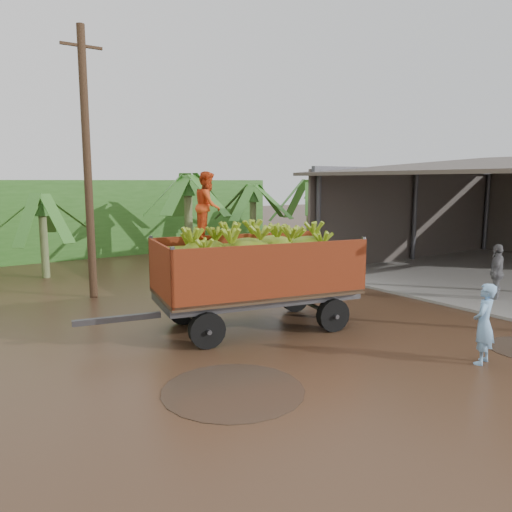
{
  "coord_description": "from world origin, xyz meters",
  "views": [
    {
      "loc": [
        -7.42,
        -8.48,
        3.56
      ],
      "look_at": [
        -0.32,
        1.75,
        1.68
      ],
      "focal_mm": 35.0,
      "sensor_mm": 36.0,
      "label": 1
    }
  ],
  "objects_px": {
    "banana_trailer": "(255,270)",
    "man_blue": "(484,324)",
    "utility_pole": "(87,164)",
    "man_grey": "(497,273)"
  },
  "relations": [
    {
      "from": "man_blue",
      "to": "man_grey",
      "type": "distance_m",
      "value": 5.8
    },
    {
      "from": "man_blue",
      "to": "utility_pole",
      "type": "xyz_separation_m",
      "value": [
        -4.56,
        10.04,
        3.26
      ]
    },
    {
      "from": "man_blue",
      "to": "man_grey",
      "type": "xyz_separation_m",
      "value": [
        5.15,
        2.68,
        0.06
      ]
    },
    {
      "from": "man_blue",
      "to": "man_grey",
      "type": "relative_size",
      "value": 0.93
    },
    {
      "from": "banana_trailer",
      "to": "man_blue",
      "type": "relative_size",
      "value": 4.17
    },
    {
      "from": "banana_trailer",
      "to": "man_blue",
      "type": "bearing_deg",
      "value": -51.47
    },
    {
      "from": "banana_trailer",
      "to": "utility_pole",
      "type": "bearing_deg",
      "value": 124.24
    },
    {
      "from": "man_grey",
      "to": "utility_pole",
      "type": "height_order",
      "value": "utility_pole"
    },
    {
      "from": "banana_trailer",
      "to": "man_grey",
      "type": "distance_m",
      "value": 7.69
    },
    {
      "from": "utility_pole",
      "to": "man_grey",
      "type": "bearing_deg",
      "value": -37.18
    }
  ]
}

